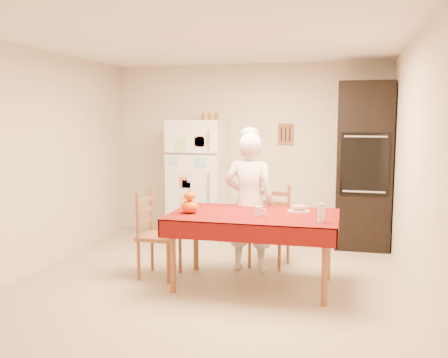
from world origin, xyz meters
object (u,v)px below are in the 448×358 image
(oven_cabinet, at_px, (364,166))
(chair_left, at_px, (154,231))
(coffee_mug, at_px, (259,211))
(dining_table, at_px, (254,220))
(seated_woman, at_px, (249,202))
(chair_far, at_px, (271,223))
(pumpkin_lower, at_px, (190,207))
(wine_glass, at_px, (321,213))
(refrigerator, at_px, (198,180))
(bread_plate, at_px, (299,211))

(oven_cabinet, distance_m, chair_left, 2.96)
(chair_left, bearing_deg, coffee_mug, -96.94)
(dining_table, bearing_deg, seated_woman, 105.80)
(chair_left, bearing_deg, seated_woman, -63.26)
(oven_cabinet, relative_size, chair_far, 2.32)
(oven_cabinet, distance_m, chair_far, 1.65)
(oven_cabinet, bearing_deg, chair_left, -140.74)
(pumpkin_lower, bearing_deg, wine_glass, -4.97)
(refrigerator, xyz_separation_m, coffee_mug, (1.22, -1.97, -0.04))
(seated_woman, height_order, wine_glass, seated_woman)
(wine_glass, bearing_deg, seated_woman, 137.82)
(chair_left, distance_m, bread_plate, 1.59)
(seated_woman, bearing_deg, refrigerator, -51.73)
(oven_cabinet, bearing_deg, pumpkin_lower, -131.28)
(oven_cabinet, xyz_separation_m, seated_woman, (-1.28, -1.38, -0.31))
(oven_cabinet, bearing_deg, dining_table, -120.78)
(oven_cabinet, xyz_separation_m, dining_table, (-1.13, -1.90, -0.41))
(oven_cabinet, bearing_deg, seated_woman, -132.73)
(coffee_mug, bearing_deg, dining_table, 121.41)
(dining_table, bearing_deg, coffee_mug, -58.59)
(seated_woman, relative_size, pumpkin_lower, 8.83)
(chair_far, height_order, pumpkin_lower, chair_far)
(refrigerator, height_order, pumpkin_lower, refrigerator)
(chair_far, relative_size, pumpkin_lower, 5.32)
(chair_far, bearing_deg, pumpkin_lower, -117.57)
(dining_table, height_order, pumpkin_lower, pumpkin_lower)
(chair_left, relative_size, seated_woman, 0.60)
(refrigerator, xyz_separation_m, oven_cabinet, (2.28, 0.05, 0.25))
(chair_far, distance_m, seated_woman, 0.45)
(chair_far, relative_size, wine_glass, 5.40)
(coffee_mug, xyz_separation_m, pumpkin_lower, (-0.72, -0.00, 0.02))
(seated_woman, distance_m, bread_plate, 0.66)
(coffee_mug, distance_m, bread_plate, 0.49)
(coffee_mug, bearing_deg, wine_glass, -11.08)
(refrigerator, bearing_deg, dining_table, -58.14)
(refrigerator, bearing_deg, seated_woman, -53.04)
(refrigerator, xyz_separation_m, pumpkin_lower, (0.51, -1.97, -0.02))
(refrigerator, relative_size, chair_far, 1.79)
(refrigerator, xyz_separation_m, chair_far, (1.21, -1.06, -0.34))
(dining_table, bearing_deg, chair_far, 85.41)
(chair_far, bearing_deg, dining_table, -84.49)
(refrigerator, height_order, chair_left, refrigerator)
(seated_woman, bearing_deg, dining_table, 107.11)
(chair_far, relative_size, seated_woman, 0.60)
(coffee_mug, xyz_separation_m, wine_glass, (0.61, -0.12, 0.04))
(wine_glass, bearing_deg, dining_table, 160.80)
(dining_table, distance_m, chair_left, 1.13)
(seated_woman, relative_size, wine_glass, 8.95)
(bread_plate, bearing_deg, coffee_mug, -138.72)
(coffee_mug, relative_size, bread_plate, 0.42)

